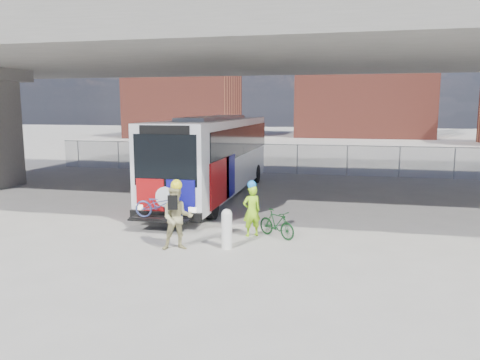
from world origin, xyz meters
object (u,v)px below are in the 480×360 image
(cyclist_tan, at_px, (177,217))
(bike_parked, at_px, (277,224))
(cyclist_hivis, at_px, (252,209))
(bollard, at_px, (227,227))
(bus, at_px, (214,151))

(cyclist_tan, relative_size, bike_parked, 1.38)
(bike_parked, bearing_deg, cyclist_hivis, 125.49)
(cyclist_hivis, bearing_deg, bollard, 38.42)
(bollard, xyz_separation_m, cyclist_tan, (-1.37, -0.42, 0.34))
(bus, bearing_deg, cyclist_tan, -81.57)
(bike_parked, bearing_deg, bollard, 175.35)
(bollard, distance_m, bike_parked, 1.95)
(bollard, relative_size, cyclist_tan, 0.57)
(bike_parked, bearing_deg, cyclist_tan, 161.48)
(cyclist_tan, bearing_deg, cyclist_hivis, 23.58)
(cyclist_tan, height_order, bike_parked, cyclist_tan)
(bus, xyz_separation_m, cyclist_tan, (1.22, -8.23, -1.13))
(bus, relative_size, bollard, 10.89)
(cyclist_tan, xyz_separation_m, bike_parked, (2.62, 1.90, -0.53))
(bus, relative_size, cyclist_hivis, 7.12)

